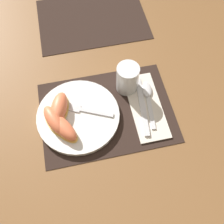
% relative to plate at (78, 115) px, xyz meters
% --- Properties ---
extents(ground_plane, '(3.00, 3.00, 0.00)m').
position_rel_plate_xyz_m(ground_plane, '(0.09, -0.00, -0.01)').
color(ground_plane, brown).
extents(placemat, '(0.43, 0.31, 0.00)m').
position_rel_plate_xyz_m(placemat, '(0.09, -0.00, -0.01)').
color(placemat, black).
rests_on(placemat, ground_plane).
extents(placemat_far, '(0.43, 0.31, 0.00)m').
position_rel_plate_xyz_m(placemat_far, '(0.12, 0.43, -0.01)').
color(placemat_far, black).
rests_on(placemat_far, ground_plane).
extents(plate, '(0.27, 0.27, 0.02)m').
position_rel_plate_xyz_m(plate, '(0.00, 0.00, 0.00)').
color(plate, white).
rests_on(plate, placemat).
extents(juice_glass, '(0.07, 0.07, 0.10)m').
position_rel_plate_xyz_m(juice_glass, '(0.18, 0.08, 0.04)').
color(juice_glass, silver).
rests_on(juice_glass, placemat).
extents(napkin, '(0.10, 0.26, 0.00)m').
position_rel_plate_xyz_m(napkin, '(0.23, -0.01, -0.01)').
color(napkin, silver).
rests_on(napkin, placemat).
extents(knife, '(0.04, 0.22, 0.01)m').
position_rel_plate_xyz_m(knife, '(0.21, -0.01, -0.00)').
color(knife, silver).
rests_on(knife, napkin).
extents(spoon, '(0.05, 0.18, 0.01)m').
position_rel_plate_xyz_m(spoon, '(0.24, 0.02, -0.00)').
color(spoon, silver).
rests_on(spoon, napkin).
extents(fork, '(0.17, 0.09, 0.00)m').
position_rel_plate_xyz_m(fork, '(0.02, 0.01, 0.01)').
color(fork, silver).
rests_on(fork, plate).
extents(citrus_wedge_0, '(0.09, 0.13, 0.05)m').
position_rel_plate_xyz_m(citrus_wedge_0, '(-0.05, 0.02, 0.03)').
color(citrus_wedge_0, '#F7C656').
rests_on(citrus_wedge_0, plate).
extents(citrus_wedge_1, '(0.06, 0.10, 0.03)m').
position_rel_plate_xyz_m(citrus_wedge_1, '(-0.06, 0.00, 0.02)').
color(citrus_wedge_1, '#F7C656').
rests_on(citrus_wedge_1, plate).
extents(citrus_wedge_2, '(0.09, 0.13, 0.05)m').
position_rel_plate_xyz_m(citrus_wedge_2, '(-0.07, -0.02, 0.03)').
color(citrus_wedge_2, '#F7C656').
rests_on(citrus_wedge_2, plate).
extents(citrus_wedge_3, '(0.11, 0.13, 0.04)m').
position_rel_plate_xyz_m(citrus_wedge_3, '(-0.05, -0.04, 0.03)').
color(citrus_wedge_3, '#F7C656').
rests_on(citrus_wedge_3, plate).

